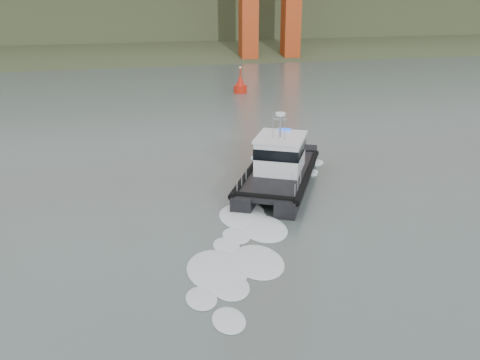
% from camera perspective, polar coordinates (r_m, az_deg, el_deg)
% --- Properties ---
extents(ground, '(400.00, 400.00, 0.00)m').
position_cam_1_polar(ground, '(26.18, 3.06, -10.61)').
color(ground, '#45524E').
rests_on(ground, ground).
extents(headlands, '(500.00, 105.36, 27.12)m').
position_cam_1_polar(headlands, '(147.28, -11.36, 17.43)').
color(headlands, '#344024').
rests_on(headlands, ground).
extents(patrol_boat, '(8.72, 11.73, 5.40)m').
position_cam_1_polar(patrol_boat, '(37.37, 4.18, 1.37)').
color(patrol_boat, black).
rests_on(patrol_boat, ground).
extents(nav_buoy, '(1.73, 1.73, 3.60)m').
position_cam_1_polar(nav_buoy, '(70.24, 0.03, 10.05)').
color(nav_buoy, red).
rests_on(nav_buoy, ground).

